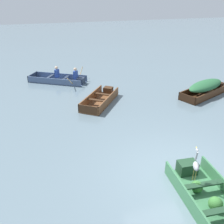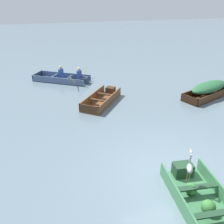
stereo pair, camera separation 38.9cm
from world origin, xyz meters
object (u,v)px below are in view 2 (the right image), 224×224
(dinghy_green_foreground, at_px, (201,200))
(heron_on_dinghy, at_px, (190,167))
(skiff_dark_varnish_near_moored, at_px, (209,88))
(skiff_wooden_brown_mid_moored, at_px, (103,99))
(rowboat_slate_blue_with_crew, at_px, (65,78))

(dinghy_green_foreground, height_order, heron_on_dinghy, heron_on_dinghy)
(skiff_dark_varnish_near_moored, height_order, heron_on_dinghy, heron_on_dinghy)
(dinghy_green_foreground, relative_size, skiff_wooden_brown_mid_moored, 1.10)
(dinghy_green_foreground, xyz_separation_m, heron_on_dinghy, (-0.18, 0.40, 0.72))
(heron_on_dinghy, bearing_deg, dinghy_green_foreground, -66.26)
(dinghy_green_foreground, xyz_separation_m, skiff_wooden_brown_mid_moored, (-0.84, 6.80, -0.00))
(skiff_wooden_brown_mid_moored, bearing_deg, heron_on_dinghy, -84.11)
(dinghy_green_foreground, height_order, skiff_wooden_brown_mid_moored, dinghy_green_foreground)
(rowboat_slate_blue_with_crew, bearing_deg, skiff_dark_varnish_near_moored, -32.43)
(skiff_wooden_brown_mid_moored, distance_m, heron_on_dinghy, 6.47)
(rowboat_slate_blue_with_crew, bearing_deg, skiff_wooden_brown_mid_moored, -67.92)
(dinghy_green_foreground, relative_size, skiff_dark_varnish_near_moored, 0.92)
(skiff_dark_varnish_near_moored, bearing_deg, skiff_wooden_brown_mid_moored, 172.00)
(rowboat_slate_blue_with_crew, bearing_deg, heron_on_dinghy, -78.15)
(skiff_wooden_brown_mid_moored, xyz_separation_m, heron_on_dinghy, (0.66, -6.40, 0.72))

